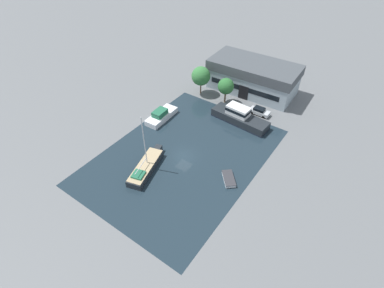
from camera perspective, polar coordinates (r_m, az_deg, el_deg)
The scene contains 10 objects.
ground_plane at distance 54.97m, azimuth -1.63°, elevation -2.29°, with size 440.00×440.00×0.00m, color slate.
water_canal at distance 54.96m, azimuth -1.63°, elevation -2.29°, with size 25.99×35.98×0.01m, color #1E2D38.
warehouse_building at distance 73.40m, azimuth 11.57°, elevation 12.47°, with size 20.72×10.79×7.04m.
quay_tree_near_building at distance 67.34m, azimuth 6.47°, elevation 10.87°, with size 3.59×3.59×5.95m.
quay_tree_by_water at distance 70.16m, azimuth 1.71°, elevation 12.82°, with size 4.35×4.35×6.72m.
parked_car at distance 66.31m, azimuth 12.74°, elevation 6.11°, with size 4.32×1.88×1.60m.
sailboat_moored at distance 52.55m, azimuth -8.74°, elevation -4.30°, with size 5.04×10.53×10.94m.
motor_cruiser at distance 63.00m, azimuth 9.02°, elevation 5.16°, with size 12.55×4.45×3.56m.
small_dinghy at distance 50.95m, azimuth 7.01°, elevation -6.59°, with size 3.78×3.93×0.61m.
cabin_boat at distance 63.69m, azimuth -5.89°, elevation 5.42°, with size 3.31×7.96×2.27m.
Camera 1 is at (24.38, -31.70, 37.71)m, focal length 28.00 mm.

